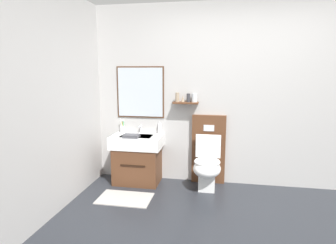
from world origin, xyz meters
TOP-DOWN VIEW (x-y plane):
  - wall_back at (-0.01, 1.69)m, footprint 4.44×0.27m
  - wall_left at (-2.16, 0.00)m, footprint 0.12×3.50m
  - bath_mat at (-1.46, 0.82)m, footprint 0.68×0.44m
  - vanity_sink_left at (-1.46, 1.42)m, footprint 0.72×0.50m
  - tap_on_left_sink at (-1.46, 1.60)m, footprint 0.03×0.13m
  - toilet at (-0.44, 1.43)m, footprint 0.48×0.62m
  - toothbrush_cup at (-1.74, 1.59)m, footprint 0.07×0.07m
  - soap_dispenser at (-1.17, 1.60)m, footprint 0.06×0.06m
  - folded_hand_towel at (-1.50, 1.27)m, footprint 0.22×0.16m

SIDE VIEW (x-z plane):
  - bath_mat at x=-1.46m, z-range 0.00..0.01m
  - vanity_sink_left at x=-1.46m, z-range 0.02..0.72m
  - toilet at x=-0.44m, z-range -0.12..0.88m
  - folded_hand_towel at x=-1.50m, z-range 0.70..0.75m
  - toothbrush_cup at x=-1.74m, z-range 0.66..0.86m
  - tap_on_left_sink at x=-1.46m, z-range 0.72..0.83m
  - soap_dispenser at x=-1.17m, z-range 0.69..0.87m
  - wall_left at x=-2.16m, z-range 0.00..2.55m
  - wall_back at x=-0.01m, z-range 0.00..2.55m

